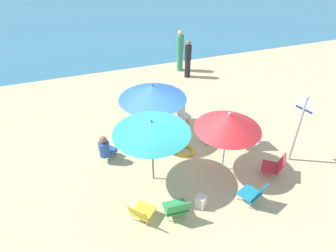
# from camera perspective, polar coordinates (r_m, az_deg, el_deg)

# --- Properties ---
(ground_plane) EXTENTS (40.00, 40.00, 0.00)m
(ground_plane) POSITION_cam_1_polar(r_m,az_deg,el_deg) (8.77, 1.19, -6.31)
(ground_plane) COLOR #D3BC8C
(sea_water) EXTENTS (40.00, 16.00, 0.01)m
(sea_water) POSITION_cam_1_polar(r_m,az_deg,el_deg) (21.50, -12.63, 18.94)
(sea_water) COLOR teal
(sea_water) RESTS_ON ground_plane
(umbrella_teal) EXTENTS (1.89, 1.89, 1.89)m
(umbrella_teal) POSITION_cam_1_polar(r_m,az_deg,el_deg) (7.16, -3.10, -0.24)
(umbrella_teal) COLOR #4C4C51
(umbrella_teal) RESTS_ON ground_plane
(umbrella_red) EXTENTS (1.69, 1.69, 1.85)m
(umbrella_red) POSITION_cam_1_polar(r_m,az_deg,el_deg) (7.67, 11.25, 0.81)
(umbrella_red) COLOR silver
(umbrella_red) RESTS_ON ground_plane
(umbrella_blue) EXTENTS (2.00, 2.00, 1.81)m
(umbrella_blue) POSITION_cam_1_polar(r_m,az_deg,el_deg) (8.84, -2.93, 6.31)
(umbrella_blue) COLOR #4C4C51
(umbrella_blue) RESTS_ON ground_plane
(beach_chair_a) EXTENTS (0.64, 0.67, 0.66)m
(beach_chair_a) POSITION_cam_1_polar(r_m,az_deg,el_deg) (7.70, 15.81, -12.01)
(beach_chair_a) COLOR teal
(beach_chair_a) RESTS_ON ground_plane
(beach_chair_b) EXTENTS (0.70, 0.70, 0.60)m
(beach_chair_b) POSITION_cam_1_polar(r_m,az_deg,el_deg) (7.12, -5.06, -15.71)
(beach_chair_b) COLOR gold
(beach_chair_b) RESTS_ON ground_plane
(beach_chair_c) EXTENTS (0.62, 0.57, 0.65)m
(beach_chair_c) POSITION_cam_1_polar(r_m,az_deg,el_deg) (9.36, 15.35, -2.10)
(beach_chair_c) COLOR white
(beach_chair_c) RESTS_ON ground_plane
(beach_chair_d) EXTENTS (0.57, 0.66, 0.59)m
(beach_chair_d) POSITION_cam_1_polar(r_m,az_deg,el_deg) (9.46, 7.85, -0.93)
(beach_chair_d) COLOR #33934C
(beach_chair_d) RESTS_ON ground_plane
(beach_chair_e) EXTENTS (0.56, 0.54, 0.65)m
(beach_chair_e) POSITION_cam_1_polar(r_m,az_deg,el_deg) (7.15, 1.69, -15.09)
(beach_chair_e) COLOR #33934C
(beach_chair_e) RESTS_ON ground_plane
(beach_chair_f) EXTENTS (0.74, 0.73, 0.62)m
(beach_chair_f) POSITION_cam_1_polar(r_m,az_deg,el_deg) (8.61, 19.47, -7.04)
(beach_chair_f) COLOR red
(beach_chair_f) RESTS_ON ground_plane
(person_a) EXTENTS (0.32, 0.32, 1.78)m
(person_a) POSITION_cam_1_polar(r_m,az_deg,el_deg) (13.45, 2.25, 13.92)
(person_a) COLOR #389970
(person_a) RESTS_ON ground_plane
(person_b) EXTENTS (0.39, 0.53, 0.93)m
(person_b) POSITION_cam_1_polar(r_m,az_deg,el_deg) (10.08, 2.66, 3.21)
(person_b) COLOR silver
(person_b) RESTS_ON ground_plane
(person_c) EXTENTS (0.52, 0.50, 0.87)m
(person_c) POSITION_cam_1_polar(r_m,az_deg,el_deg) (8.65, -11.60, -4.13)
(person_c) COLOR #2D519E
(person_c) RESTS_ON ground_plane
(person_d) EXTENTS (0.28, 0.28, 1.58)m
(person_d) POSITION_cam_1_polar(r_m,az_deg,el_deg) (12.90, 3.74, 12.43)
(person_d) COLOR black
(person_d) RESTS_ON ground_plane
(warning_sign) EXTENTS (0.17, 0.44, 2.07)m
(warning_sign) POSITION_cam_1_polar(r_m,az_deg,el_deg) (8.68, 23.56, 0.85)
(warning_sign) COLOR #ADADB2
(warning_sign) RESTS_ON ground_plane
(swim_ring) EXTENTS (0.53, 0.53, 0.09)m
(swim_ring) POSITION_cam_1_polar(r_m,az_deg,el_deg) (9.01, 3.29, -4.67)
(swim_ring) COLOR yellow
(swim_ring) RESTS_ON ground_plane
(beach_bag) EXTENTS (0.31, 0.31, 0.34)m
(beach_bag) POSITION_cam_1_polar(r_m,az_deg,el_deg) (7.52, 6.18, -13.87)
(beach_bag) COLOR silver
(beach_bag) RESTS_ON ground_plane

